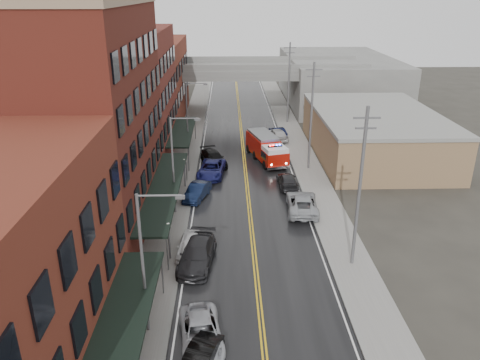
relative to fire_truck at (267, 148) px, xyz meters
name	(u,v)px	position (x,y,z in m)	size (l,w,h in m)	color
road	(247,187)	(-2.64, -8.02, -1.61)	(11.00, 160.00, 0.02)	black
sidewalk_left	(177,187)	(-9.94, -8.02, -1.55)	(3.00, 160.00, 0.15)	slate
sidewalk_right	(317,185)	(4.66, -8.02, -1.55)	(3.00, 160.00, 0.15)	slate
curb_left	(193,187)	(-8.29, -8.02, -1.55)	(0.30, 160.00, 0.15)	gray
curb_right	(301,186)	(3.01, -8.02, -1.55)	(0.30, 160.00, 0.15)	gray
brick_building_b	(89,121)	(-15.94, -15.02, 7.38)	(9.00, 20.00, 18.00)	#4F2014
brick_building_c	(131,95)	(-15.94, 2.48, 5.88)	(9.00, 15.00, 15.00)	#5B241B
brick_building_far	(154,81)	(-15.94, 19.98, 4.38)	(9.00, 20.00, 12.00)	maroon
tan_building	(374,135)	(13.36, 1.98, 0.88)	(14.00, 22.00, 5.00)	#916D4E
right_far_block	(337,79)	(15.36, 31.98, 2.38)	(18.00, 30.00, 8.00)	slate
awning_0	(118,338)	(-10.13, -34.02, 1.37)	(2.60, 16.00, 3.09)	black
awning_1	(165,188)	(-10.13, -15.02, 1.37)	(2.60, 18.00, 3.09)	black
awning_2	(182,131)	(-10.13, 2.48, 1.36)	(2.60, 13.00, 3.09)	black
globe_lamp_1	(169,233)	(-9.04, -22.02, 0.69)	(0.44, 0.44, 3.12)	#59595B
globe_lamp_2	(184,167)	(-9.04, -8.02, 0.69)	(0.44, 0.44, 3.12)	#59595B
street_lamp_0	(147,256)	(-9.19, -30.02, 3.56)	(2.64, 0.22, 9.00)	#59595B
street_lamp_1	(175,160)	(-9.19, -14.02, 3.56)	(2.64, 0.22, 9.00)	#59595B
street_lamp_2	(189,115)	(-9.19, 1.98, 3.56)	(2.64, 0.22, 9.00)	#59595B
utility_pole_0	(360,187)	(4.56, -23.02, 4.68)	(1.80, 0.24, 12.00)	#59595B
utility_pole_1	(311,115)	(4.56, -3.02, 4.68)	(1.80, 0.24, 12.00)	#59595B
utility_pole_2	(289,82)	(4.56, 16.98, 4.68)	(1.80, 0.24, 12.00)	#59595B
overpass	(239,76)	(-2.64, 23.98, 4.36)	(40.00, 10.00, 7.50)	slate
fire_truck	(267,148)	(0.00, 0.00, 0.00)	(4.91, 8.59, 2.99)	#9A1007
parked_car_left_2	(201,332)	(-6.24, -31.04, -0.91)	(2.34, 5.08, 1.41)	#A5A7AD
parked_car_left_3	(197,254)	(-6.94, -22.68, -0.78)	(2.35, 5.78, 1.68)	black
parked_car_left_4	(189,246)	(-7.64, -21.22, -0.89)	(1.72, 4.28, 1.46)	white
parked_car_left_5	(197,192)	(-7.64, -10.82, -0.89)	(1.56, 4.47, 1.47)	#0E1834
parked_car_left_6	(212,169)	(-6.40, -4.82, -0.82)	(2.66, 5.78, 1.61)	#161853
parked_car_left_7	(213,158)	(-6.29, -1.29, -0.84)	(2.20, 5.41, 1.57)	black
parked_car_right_0	(302,203)	(2.18, -13.91, -0.80)	(2.72, 5.89, 1.64)	#9FA2A6
parked_car_right_1	(287,181)	(1.53, -8.11, -0.94)	(1.90, 4.68, 1.36)	black
parked_car_right_2	(277,134)	(2.04, 8.05, -0.79)	(1.97, 4.90, 1.67)	#BBBBBB
parked_car_right_3	(278,132)	(2.36, 9.78, -0.95)	(1.43, 4.09, 1.35)	black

